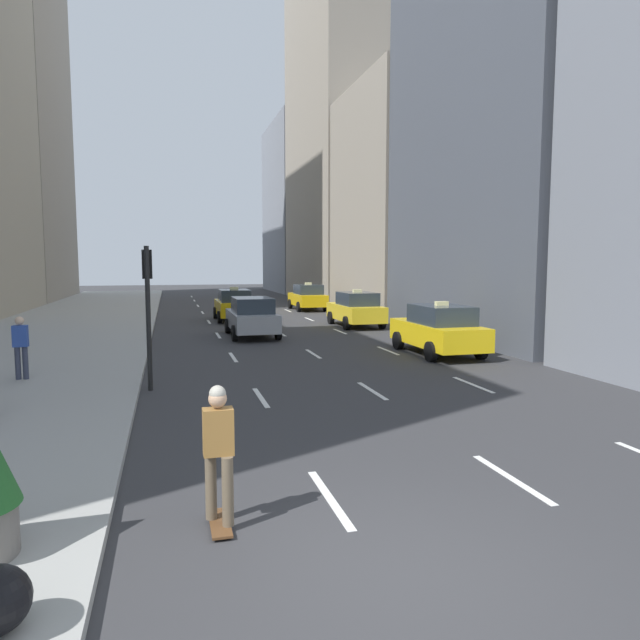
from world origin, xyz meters
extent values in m
plane|color=#333335|center=(0.00, 0.00, 0.00)|extent=(160.00, 160.00, 0.00)
cube|color=#9E9E99|center=(-7.00, 27.00, 0.07)|extent=(8.00, 66.00, 0.15)
cube|color=white|center=(-0.20, 2.00, 0.01)|extent=(0.12, 2.00, 0.01)
cube|color=white|center=(-0.20, 8.00, 0.01)|extent=(0.12, 2.00, 0.01)
cube|color=white|center=(-0.20, 14.00, 0.01)|extent=(0.12, 2.00, 0.01)
cube|color=white|center=(-0.20, 20.00, 0.01)|extent=(0.12, 2.00, 0.01)
cube|color=white|center=(-0.20, 26.00, 0.01)|extent=(0.12, 2.00, 0.01)
cube|color=white|center=(-0.20, 32.00, 0.01)|extent=(0.12, 2.00, 0.01)
cube|color=white|center=(-0.20, 38.00, 0.01)|extent=(0.12, 2.00, 0.01)
cube|color=white|center=(-0.20, 44.00, 0.01)|extent=(0.12, 2.00, 0.01)
cube|color=white|center=(-0.20, 50.00, 0.01)|extent=(0.12, 2.00, 0.01)
cube|color=white|center=(2.60, 2.00, 0.01)|extent=(0.12, 2.00, 0.01)
cube|color=white|center=(2.60, 8.00, 0.01)|extent=(0.12, 2.00, 0.01)
cube|color=white|center=(2.60, 14.00, 0.01)|extent=(0.12, 2.00, 0.01)
cube|color=white|center=(2.60, 20.00, 0.01)|extent=(0.12, 2.00, 0.01)
cube|color=white|center=(2.60, 26.00, 0.01)|extent=(0.12, 2.00, 0.01)
cube|color=white|center=(2.60, 32.00, 0.01)|extent=(0.12, 2.00, 0.01)
cube|color=white|center=(2.60, 38.00, 0.01)|extent=(0.12, 2.00, 0.01)
cube|color=white|center=(2.60, 44.00, 0.01)|extent=(0.12, 2.00, 0.01)
cube|color=white|center=(2.60, 50.00, 0.01)|extent=(0.12, 2.00, 0.01)
cube|color=white|center=(5.40, 8.00, 0.01)|extent=(0.12, 2.00, 0.01)
cube|color=white|center=(5.40, 14.00, 0.01)|extent=(0.12, 2.00, 0.01)
cube|color=white|center=(5.40, 20.00, 0.01)|extent=(0.12, 2.00, 0.01)
cube|color=white|center=(5.40, 26.00, 0.01)|extent=(0.12, 2.00, 0.01)
cube|color=white|center=(5.40, 32.00, 0.01)|extent=(0.12, 2.00, 0.01)
cube|color=white|center=(5.40, 38.00, 0.01)|extent=(0.12, 2.00, 0.01)
cube|color=white|center=(5.40, 44.00, 0.01)|extent=(0.12, 2.00, 0.01)
cube|color=white|center=(5.40, 50.00, 0.01)|extent=(0.12, 2.00, 0.01)
cube|color=gray|center=(-14.00, 48.72, 15.90)|extent=(6.00, 15.96, 31.80)
cube|color=gray|center=(12.00, 29.02, 7.07)|extent=(6.00, 10.79, 14.14)
cube|color=gray|center=(12.00, 42.65, 17.56)|extent=(6.00, 15.50, 35.11)
cube|color=gray|center=(12.00, 57.81, 9.22)|extent=(6.00, 13.92, 18.43)
cube|color=yellow|center=(1.20, 26.43, 0.71)|extent=(1.80, 4.40, 0.76)
cube|color=#28333D|center=(1.20, 26.17, 1.41)|extent=(1.58, 2.29, 0.64)
cube|color=#F2E599|center=(1.20, 26.17, 1.80)|extent=(0.44, 0.20, 0.14)
cylinder|color=black|center=(0.30, 27.80, 0.33)|extent=(0.22, 0.66, 0.66)
cylinder|color=black|center=(2.10, 27.80, 0.33)|extent=(0.22, 0.66, 0.66)
cylinder|color=black|center=(0.30, 25.07, 0.33)|extent=(0.22, 0.66, 0.66)
cylinder|color=black|center=(2.10, 25.07, 0.33)|extent=(0.22, 0.66, 0.66)
cube|color=yellow|center=(6.80, 32.27, 0.71)|extent=(1.80, 4.40, 0.76)
cube|color=#28333D|center=(6.80, 32.01, 1.41)|extent=(1.58, 2.29, 0.64)
cube|color=#F2E599|center=(6.80, 32.01, 1.80)|extent=(0.44, 0.20, 0.14)
cylinder|color=black|center=(5.90, 33.64, 0.33)|extent=(0.22, 0.66, 0.66)
cylinder|color=black|center=(7.70, 33.64, 0.33)|extent=(0.22, 0.66, 0.66)
cylinder|color=black|center=(5.90, 30.91, 0.33)|extent=(0.22, 0.66, 0.66)
cylinder|color=black|center=(7.70, 30.91, 0.33)|extent=(0.22, 0.66, 0.66)
cube|color=yellow|center=(6.80, 21.95, 0.71)|extent=(1.80, 4.40, 0.76)
cube|color=#28333D|center=(6.80, 21.69, 1.41)|extent=(1.58, 2.29, 0.64)
cube|color=#F2E599|center=(6.80, 21.69, 1.80)|extent=(0.44, 0.20, 0.14)
cylinder|color=black|center=(5.90, 23.31, 0.33)|extent=(0.22, 0.66, 0.66)
cylinder|color=black|center=(7.70, 23.31, 0.33)|extent=(0.22, 0.66, 0.66)
cylinder|color=black|center=(5.90, 20.59, 0.33)|extent=(0.22, 0.66, 0.66)
cylinder|color=black|center=(7.70, 20.59, 0.33)|extent=(0.22, 0.66, 0.66)
cube|color=yellow|center=(6.80, 12.88, 0.71)|extent=(1.80, 4.40, 0.76)
cube|color=#28333D|center=(6.80, 12.61, 1.41)|extent=(1.58, 2.29, 0.64)
cube|color=#F2E599|center=(6.80, 12.61, 1.80)|extent=(0.44, 0.20, 0.14)
cylinder|color=black|center=(5.90, 14.24, 0.33)|extent=(0.22, 0.66, 0.66)
cylinder|color=black|center=(7.70, 14.24, 0.33)|extent=(0.22, 0.66, 0.66)
cylinder|color=black|center=(5.90, 11.51, 0.33)|extent=(0.22, 0.66, 0.66)
cylinder|color=black|center=(7.70, 11.51, 0.33)|extent=(0.22, 0.66, 0.66)
cube|color=#9EA0A5|center=(1.20, 19.39, 0.70)|extent=(1.80, 4.55, 0.73)
cube|color=#28333D|center=(1.20, 19.12, 1.38)|extent=(1.58, 2.36, 0.64)
cylinder|color=black|center=(0.30, 20.80, 0.33)|extent=(0.22, 0.66, 0.66)
cylinder|color=black|center=(2.10, 20.80, 0.33)|extent=(0.22, 0.66, 0.66)
cylinder|color=black|center=(0.30, 17.98, 0.33)|extent=(0.22, 0.66, 0.66)
cylinder|color=black|center=(2.10, 17.98, 0.33)|extent=(0.22, 0.66, 0.66)
cube|color=brown|center=(-1.71, 1.54, 0.05)|extent=(0.24, 0.80, 0.03)
cylinder|color=black|center=(-1.71, 1.82, 0.03)|extent=(0.18, 0.05, 0.05)
cylinder|color=black|center=(-1.71, 1.26, 0.03)|extent=(0.18, 0.05, 0.05)
cylinder|color=brown|center=(-1.80, 1.66, 0.48)|extent=(0.14, 0.14, 0.84)
cylinder|color=brown|center=(-1.62, 1.42, 0.48)|extent=(0.14, 0.14, 0.84)
cube|color=olive|center=(-1.71, 1.54, 1.19)|extent=(0.36, 0.22, 0.56)
sphere|color=tan|center=(-1.71, 1.54, 1.58)|extent=(0.22, 0.22, 0.22)
sphere|color=#B2AD9E|center=(-1.71, 1.54, 1.65)|extent=(0.20, 0.20, 0.20)
cylinder|color=#383D51|center=(-6.10, 11.03, 0.58)|extent=(0.14, 0.14, 0.86)
cylinder|color=#383D51|center=(-5.92, 11.03, 0.58)|extent=(0.14, 0.14, 0.86)
cube|color=#2D4CA5|center=(-6.01, 11.03, 1.29)|extent=(0.36, 0.22, 0.56)
sphere|color=beige|center=(-6.01, 11.03, 1.69)|extent=(0.22, 0.22, 0.22)
cylinder|color=black|center=(-2.75, 9.49, 1.80)|extent=(0.12, 0.12, 3.60)
cube|color=black|center=(-2.75, 9.67, 3.15)|extent=(0.24, 0.20, 0.72)
sphere|color=red|center=(-2.75, 9.78, 3.38)|extent=(0.14, 0.14, 0.14)
sphere|color=#4C3F14|center=(-2.75, 9.78, 3.15)|extent=(0.14, 0.14, 0.14)
sphere|color=#198C2D|center=(-2.75, 9.78, 2.92)|extent=(0.14, 0.14, 0.14)
camera|label=1|loc=(-2.23, -5.17, 3.19)|focal=32.00mm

